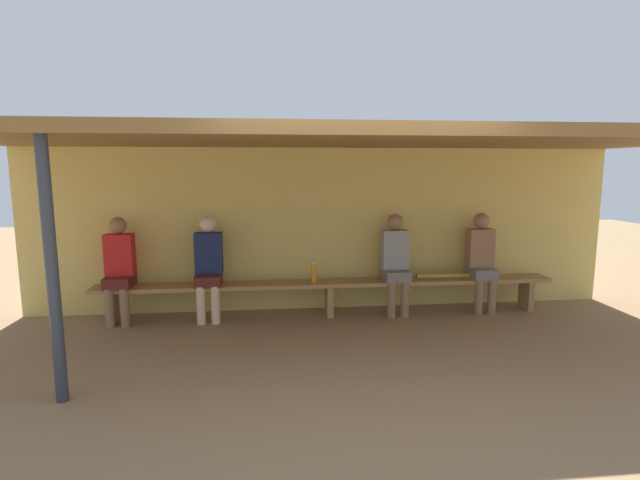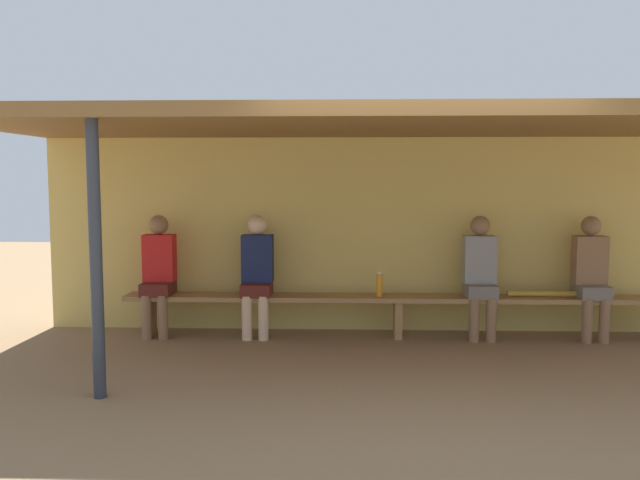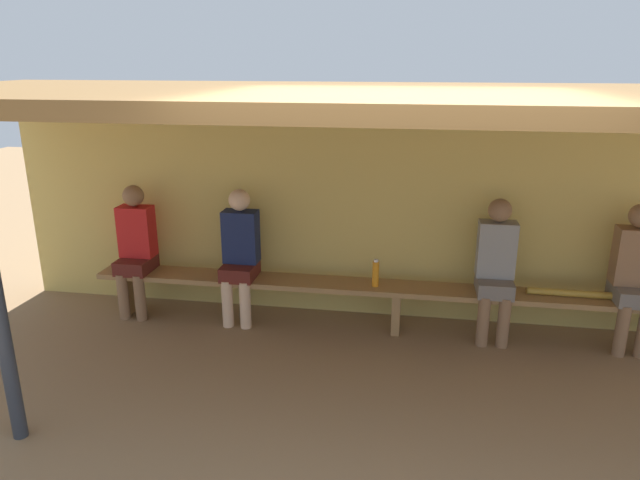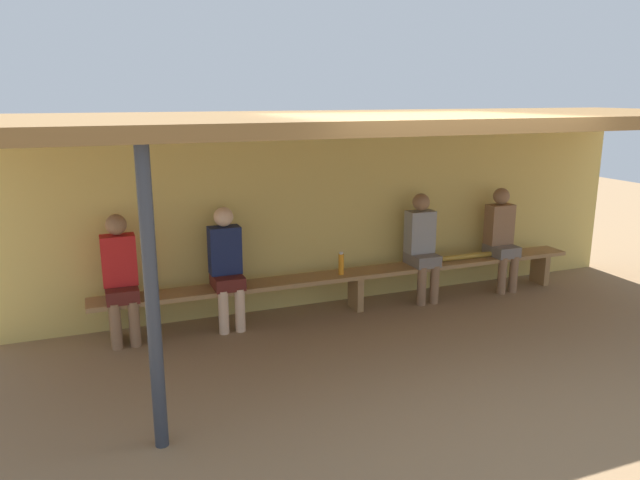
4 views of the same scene
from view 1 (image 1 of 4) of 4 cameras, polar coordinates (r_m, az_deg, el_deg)
ground_plane at (r=5.03m, az=3.41°, el=-14.16°), size 24.00×24.00×0.00m
back_wall at (r=6.67m, az=0.61°, el=1.35°), size 8.00×0.20×2.20m
dugout_roof at (r=5.33m, az=2.35°, el=12.00°), size 8.00×2.80×0.12m
support_post at (r=4.46m, az=-29.13°, el=-3.43°), size 0.10×0.10×2.20m
bench at (r=6.36m, az=1.09°, el=-5.55°), size 6.00×0.36×0.46m
player_near_post at (r=6.51m, az=-22.68°, el=-2.82°), size 0.34×0.42×1.34m
player_leftmost at (r=6.46m, az=8.92°, el=-2.32°), size 0.34×0.42×1.34m
player_middle at (r=6.87m, az=18.53°, el=-2.02°), size 0.34×0.42×1.34m
player_in_blue at (r=6.28m, az=-13.05°, el=-2.76°), size 0.34×0.42×1.34m
water_bottle_orange at (r=6.26m, az=-0.75°, el=-3.88°), size 0.06×0.06×0.27m
baseball_bat at (r=6.74m, az=14.98°, el=-4.12°), size 0.88×0.08×0.07m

